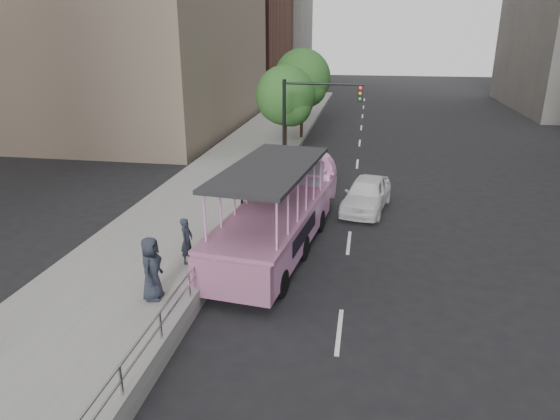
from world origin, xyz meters
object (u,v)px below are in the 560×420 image
object	(u,v)px
duck_boat	(282,212)
car	(367,194)
traffic_signal	(307,113)
street_tree_far	(303,80)
pedestrian_far	(151,269)
parking_sign	(242,201)
pedestrian_near	(187,241)
street_tree_near	(287,98)

from	to	relation	value
duck_boat	car	bearing A→B (deg)	54.71
traffic_signal	street_tree_far	distance (m)	9.57
street_tree_far	pedestrian_far	bearing A→B (deg)	-93.02
car	street_tree_far	world-z (taller)	street_tree_far
parking_sign	pedestrian_near	bearing A→B (deg)	-120.35
car	pedestrian_far	distance (m)	11.23
street_tree_far	traffic_signal	bearing A→B (deg)	-81.57
duck_boat	street_tree_far	size ratio (longest dim) A/B	1.59
pedestrian_near	street_tree_near	distance (m)	15.44
parking_sign	traffic_signal	bearing A→B (deg)	83.04
pedestrian_far	traffic_signal	xyz separation A→B (m)	(2.64, 14.15, 2.26)
pedestrian_near	street_tree_far	distance (m)	21.44
car	street_tree_near	xyz separation A→B (m)	(-4.89, 8.06, 3.08)
pedestrian_near	pedestrian_far	bearing A→B (deg)	179.07
duck_boat	parking_sign	world-z (taller)	duck_boat
car	parking_sign	xyz separation A→B (m)	(-4.45, -4.87, 1.05)
parking_sign	street_tree_far	world-z (taller)	street_tree_far
street_tree_near	duck_boat	bearing A→B (deg)	-81.67
pedestrian_near	traffic_signal	distance (m)	12.24
car	street_tree_near	size ratio (longest dim) A/B	0.75
pedestrian_far	street_tree_far	size ratio (longest dim) A/B	0.29
street_tree_far	street_tree_near	bearing A→B (deg)	-91.91
car	pedestrian_near	xyz separation A→B (m)	(-5.76, -7.12, 0.34)
street_tree_near	pedestrian_near	bearing A→B (deg)	-93.31
pedestrian_near	car	bearing A→B (deg)	-35.94
street_tree_far	pedestrian_near	bearing A→B (deg)	-92.91
car	pedestrian_far	bearing A→B (deg)	-111.28
duck_boat	street_tree_near	bearing A→B (deg)	98.33
traffic_signal	street_tree_far	size ratio (longest dim) A/B	0.81
car	pedestrian_near	world-z (taller)	pedestrian_near
car	street_tree_far	bearing A→B (deg)	119.07
duck_boat	traffic_signal	distance (m)	9.25
traffic_signal	parking_sign	bearing A→B (deg)	-96.96
duck_boat	pedestrian_near	distance (m)	3.87
traffic_signal	street_tree_near	world-z (taller)	street_tree_near
traffic_signal	pedestrian_near	bearing A→B (deg)	-101.90
car	traffic_signal	world-z (taller)	traffic_signal
pedestrian_near	street_tree_far	bearing A→B (deg)	0.15
duck_boat	street_tree_far	xyz separation A→B (m)	(-1.61, 18.40, 3.07)
parking_sign	street_tree_far	distance (m)	19.10
duck_boat	pedestrian_near	world-z (taller)	duck_boat
duck_boat	street_tree_near	distance (m)	12.79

